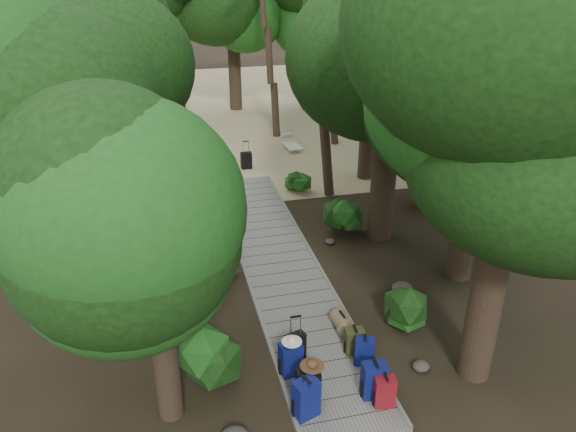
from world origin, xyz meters
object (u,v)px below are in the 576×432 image
object	(u,v)px
backpack_right_b	(374,378)
backpack_left_b	(308,384)
backpack_right_d	(354,340)
lone_suitcase_on_sand	(246,160)
backpack_right_c	(364,350)
backpack_right_a	(385,390)
duffel_right_khaki	(342,322)
backpack_left_c	(291,357)
suitcase_on_boardwalk	(295,347)
backpack_left_a	(306,397)
kayak	(150,149)
sun_lounger	(292,143)

from	to	relation	value
backpack_right_b	backpack_left_b	bearing A→B (deg)	177.37
backpack_right_d	lone_suitcase_on_sand	xyz separation A→B (m)	(-0.29, 11.04, -0.08)
backpack_right_c	backpack_left_b	bearing A→B (deg)	-129.72
backpack_right_a	backpack_right_d	size ratio (longest dim) A/B	1.14
duffel_right_khaki	lone_suitcase_on_sand	size ratio (longest dim) A/B	0.84
backpack_right_a	backpack_left_c	bearing A→B (deg)	150.44
backpack_right_b	suitcase_on_boardwalk	size ratio (longest dim) A/B	1.30
backpack_left_b	backpack_left_a	bearing A→B (deg)	-111.49
backpack_left_a	kayak	size ratio (longest dim) A/B	0.25
backpack_right_c	sun_lounger	size ratio (longest dim) A/B	0.36
backpack_right_d	duffel_right_khaki	world-z (taller)	backpack_right_d
backpack_right_a	suitcase_on_boardwalk	distance (m)	2.02
backpack_right_d	kayak	xyz separation A→B (m)	(-3.79, 13.68, -0.23)
backpack_left_b	backpack_right_a	xyz separation A→B (m)	(1.32, -0.42, -0.05)
backpack_right_a	sun_lounger	distance (m)	14.36
backpack_right_b	backpack_right_c	bearing A→B (deg)	84.95
backpack_left_a	sun_lounger	world-z (taller)	backpack_left_a
backpack_left_a	duffel_right_khaki	world-z (taller)	backpack_left_a
backpack_right_b	kayak	world-z (taller)	backpack_right_b
backpack_left_a	backpack_left_b	xyz separation A→B (m)	(0.13, 0.32, -0.03)
backpack_left_b	backpack_right_c	bearing A→B (deg)	28.15
duffel_right_khaki	lone_suitcase_on_sand	xyz separation A→B (m)	(-0.29, 10.26, 0.04)
backpack_right_d	suitcase_on_boardwalk	distance (m)	1.24
backpack_left_a	sun_lounger	bearing A→B (deg)	57.53
backpack_right_a	backpack_left_b	bearing A→B (deg)	172.58
backpack_left_a	backpack_right_b	distance (m)	1.36
backpack_left_c	backpack_right_c	size ratio (longest dim) A/B	1.21
lone_suitcase_on_sand	backpack_right_b	bearing A→B (deg)	-91.11
kayak	backpack_right_c	bearing A→B (deg)	-60.79
backpack_right_c	backpack_right_d	bearing A→B (deg)	122.43
backpack_left_b	kayak	size ratio (longest dim) A/B	0.23
backpack_left_c	lone_suitcase_on_sand	xyz separation A→B (m)	(1.14, 11.36, -0.17)
backpack_right_b	duffel_right_khaki	bearing A→B (deg)	92.34
backpack_left_b	backpack_right_a	bearing A→B (deg)	-17.18
backpack_left_c	duffel_right_khaki	distance (m)	1.82
backpack_right_a	backpack_right_c	distance (m)	1.14
sun_lounger	kayak	bearing A→B (deg)	166.35
backpack_right_c	sun_lounger	xyz separation A→B (m)	(1.84, 13.10, -0.14)
backpack_left_c	backpack_left_a	bearing A→B (deg)	-99.04
backpack_right_a	backpack_right_b	size ratio (longest dim) A/B	0.84
sun_lounger	backpack_right_c	bearing A→B (deg)	-101.98
backpack_right_c	lone_suitcase_on_sand	distance (m)	11.43
backpack_left_b	backpack_right_d	distance (m)	1.71
backpack_left_c	backpack_right_a	bearing A→B (deg)	-48.78
duffel_right_khaki	suitcase_on_boardwalk	size ratio (longest dim) A/B	0.87
backpack_left_a	backpack_right_c	bearing A→B (deg)	15.49
backpack_left_c	backpack_right_d	distance (m)	1.46
backpack_left_b	duffel_right_khaki	world-z (taller)	backpack_left_b
sun_lounger	backpack_right_b	bearing A→B (deg)	-102.09
backpack_left_b	backpack_right_a	distance (m)	1.39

